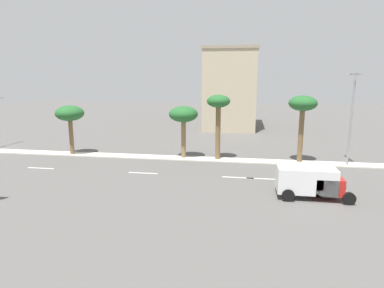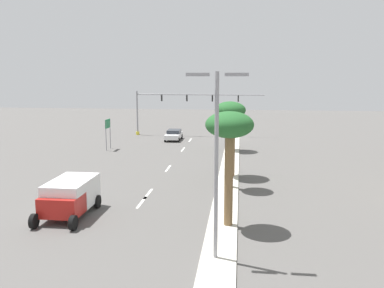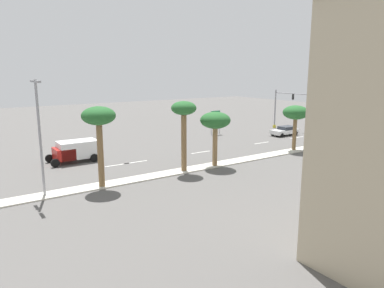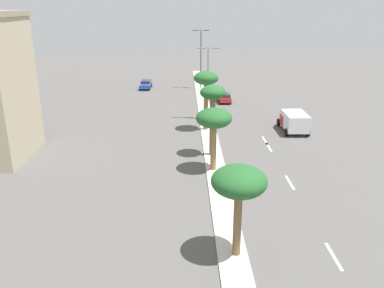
{
  "view_description": "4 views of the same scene",
  "coord_description": "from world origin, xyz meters",
  "px_view_note": "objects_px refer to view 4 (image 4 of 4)",
  "views": [
    {
      "loc": [
        34.64,
        31.17,
        8.85
      ],
      "look_at": [
        1.4,
        25.77,
        1.98
      ],
      "focal_mm": 30.88,
      "sensor_mm": 36.0,
      "label": 1
    },
    {
      "loc": [
        -0.94,
        60.69,
        9.07
      ],
      "look_at": [
        2.84,
        28.64,
        3.63
      ],
      "focal_mm": 38.38,
      "sensor_mm": 36.0,
      "label": 2
    },
    {
      "loc": [
        -29.38,
        47.26,
        9.88
      ],
      "look_at": [
        0.52,
        26.92,
        2.54
      ],
      "focal_mm": 33.79,
      "sensor_mm": 36.0,
      "label": 3
    },
    {
      "loc": [
        -2.78,
        -8.76,
        14.12
      ],
      "look_at": [
        -2.14,
        26.36,
        1.91
      ],
      "focal_mm": 37.55,
      "sensor_mm": 36.0,
      "label": 4
    }
  ],
  "objects_px": {
    "palm_tree_outboard": "(213,98)",
    "street_lamp_trailing": "(208,77)",
    "palm_tree_far": "(206,81)",
    "street_lamp_near": "(201,54)",
    "sedan_blue_center": "(146,84)",
    "box_truck": "(294,121)",
    "sedan_red_trailing": "(224,97)",
    "palm_tree_trailing": "(214,120)",
    "palm_tree_front": "(239,184)"
  },
  "relations": [
    {
      "from": "palm_tree_front",
      "to": "sedan_blue_center",
      "type": "xyz_separation_m",
      "value": [
        -9.94,
        50.73,
        -3.95
      ]
    },
    {
      "from": "palm_tree_front",
      "to": "sedan_blue_center",
      "type": "relative_size",
      "value": 1.2
    },
    {
      "from": "palm_tree_outboard",
      "to": "palm_tree_far",
      "type": "relative_size",
      "value": 1.0
    },
    {
      "from": "palm_tree_far",
      "to": "sedan_blue_center",
      "type": "xyz_separation_m",
      "value": [
        -9.39,
        25.41,
        -5.12
      ]
    },
    {
      "from": "box_truck",
      "to": "sedan_red_trailing",
      "type": "bearing_deg",
      "value": 114.05
    },
    {
      "from": "palm_tree_trailing",
      "to": "palm_tree_outboard",
      "type": "relative_size",
      "value": 0.82
    },
    {
      "from": "palm_tree_front",
      "to": "box_truck",
      "type": "xyz_separation_m",
      "value": [
        9.76,
        24.56,
        -3.42
      ]
    },
    {
      "from": "street_lamp_near",
      "to": "box_truck",
      "type": "bearing_deg",
      "value": -68.84
    },
    {
      "from": "palm_tree_front",
      "to": "palm_tree_trailing",
      "type": "height_order",
      "value": "palm_tree_trailing"
    },
    {
      "from": "palm_tree_outboard",
      "to": "sedan_blue_center",
      "type": "distance_m",
      "value": 35.66
    },
    {
      "from": "palm_tree_trailing",
      "to": "street_lamp_trailing",
      "type": "bearing_deg",
      "value": 88.56
    },
    {
      "from": "palm_tree_outboard",
      "to": "sedan_blue_center",
      "type": "xyz_separation_m",
      "value": [
        -9.58,
        33.98,
        -5.05
      ]
    },
    {
      "from": "palm_tree_front",
      "to": "palm_tree_far",
      "type": "height_order",
      "value": "palm_tree_far"
    },
    {
      "from": "palm_tree_far",
      "to": "street_lamp_trailing",
      "type": "bearing_deg",
      "value": 83.96
    },
    {
      "from": "palm_tree_trailing",
      "to": "palm_tree_outboard",
      "type": "xyz_separation_m",
      "value": [
        0.13,
        3.78,
        1.06
      ]
    },
    {
      "from": "street_lamp_trailing",
      "to": "street_lamp_near",
      "type": "height_order",
      "value": "street_lamp_near"
    },
    {
      "from": "sedan_blue_center",
      "to": "sedan_red_trailing",
      "type": "relative_size",
      "value": 1.16
    },
    {
      "from": "palm_tree_front",
      "to": "sedan_red_trailing",
      "type": "bearing_deg",
      "value": 85.64
    },
    {
      "from": "street_lamp_trailing",
      "to": "sedan_red_trailing",
      "type": "distance_m",
      "value": 11.25
    },
    {
      "from": "palm_tree_far",
      "to": "sedan_blue_center",
      "type": "relative_size",
      "value": 1.48
    },
    {
      "from": "palm_tree_front",
      "to": "street_lamp_near",
      "type": "height_order",
      "value": "street_lamp_near"
    },
    {
      "from": "street_lamp_near",
      "to": "box_truck",
      "type": "distance_m",
      "value": 27.91
    },
    {
      "from": "palm_tree_front",
      "to": "sedan_blue_center",
      "type": "distance_m",
      "value": 51.84
    },
    {
      "from": "box_truck",
      "to": "sedan_blue_center",
      "type": "bearing_deg",
      "value": 126.97
    },
    {
      "from": "street_lamp_near",
      "to": "box_truck",
      "type": "relative_size",
      "value": 1.88
    },
    {
      "from": "palm_tree_far",
      "to": "street_lamp_near",
      "type": "distance_m",
      "value": 24.9
    },
    {
      "from": "palm_tree_outboard",
      "to": "sedan_red_trailing",
      "type": "height_order",
      "value": "palm_tree_outboard"
    },
    {
      "from": "street_lamp_trailing",
      "to": "palm_tree_outboard",
      "type": "bearing_deg",
      "value": -91.28
    },
    {
      "from": "sedan_red_trailing",
      "to": "box_truck",
      "type": "relative_size",
      "value": 0.75
    },
    {
      "from": "palm_tree_trailing",
      "to": "box_truck",
      "type": "xyz_separation_m",
      "value": [
        10.25,
        11.59,
        -3.45
      ]
    },
    {
      "from": "palm_tree_trailing",
      "to": "street_lamp_near",
      "type": "height_order",
      "value": "street_lamp_near"
    },
    {
      "from": "street_lamp_trailing",
      "to": "box_truck",
      "type": "relative_size",
      "value": 1.71
    },
    {
      "from": "sedan_red_trailing",
      "to": "palm_tree_far",
      "type": "bearing_deg",
      "value": -104.01
    },
    {
      "from": "palm_tree_far",
      "to": "sedan_blue_center",
      "type": "height_order",
      "value": "palm_tree_far"
    },
    {
      "from": "palm_tree_trailing",
      "to": "street_lamp_near",
      "type": "relative_size",
      "value": 0.56
    },
    {
      "from": "street_lamp_near",
      "to": "sedan_blue_center",
      "type": "distance_m",
      "value": 11.1
    },
    {
      "from": "street_lamp_near",
      "to": "palm_tree_far",
      "type": "bearing_deg",
      "value": -90.88
    },
    {
      "from": "palm_tree_trailing",
      "to": "box_truck",
      "type": "bearing_deg",
      "value": 48.51
    },
    {
      "from": "sedan_blue_center",
      "to": "box_truck",
      "type": "bearing_deg",
      "value": -53.03
    },
    {
      "from": "palm_tree_outboard",
      "to": "street_lamp_near",
      "type": "height_order",
      "value": "street_lamp_near"
    },
    {
      "from": "sedan_red_trailing",
      "to": "box_truck",
      "type": "xyz_separation_m",
      "value": [
        6.73,
        -15.09,
        0.51
      ]
    },
    {
      "from": "street_lamp_trailing",
      "to": "street_lamp_near",
      "type": "distance_m",
      "value": 20.3
    },
    {
      "from": "palm_tree_trailing",
      "to": "street_lamp_trailing",
      "type": "xyz_separation_m",
      "value": [
        0.43,
        16.95,
        0.78
      ]
    },
    {
      "from": "palm_tree_outboard",
      "to": "street_lamp_near",
      "type": "bearing_deg",
      "value": 89.68
    },
    {
      "from": "sedan_blue_center",
      "to": "sedan_red_trailing",
      "type": "height_order",
      "value": "sedan_red_trailing"
    },
    {
      "from": "palm_tree_far",
      "to": "sedan_red_trailing",
      "type": "distance_m",
      "value": 15.63
    },
    {
      "from": "palm_tree_outboard",
      "to": "street_lamp_trailing",
      "type": "height_order",
      "value": "street_lamp_trailing"
    },
    {
      "from": "palm_tree_trailing",
      "to": "sedan_blue_center",
      "type": "xyz_separation_m",
      "value": [
        -9.45,
        37.75,
        -3.98
      ]
    },
    {
      "from": "street_lamp_near",
      "to": "sedan_red_trailing",
      "type": "bearing_deg",
      "value": -73.17
    },
    {
      "from": "palm_tree_far",
      "to": "street_lamp_trailing",
      "type": "relative_size",
      "value": 0.75
    }
  ]
}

